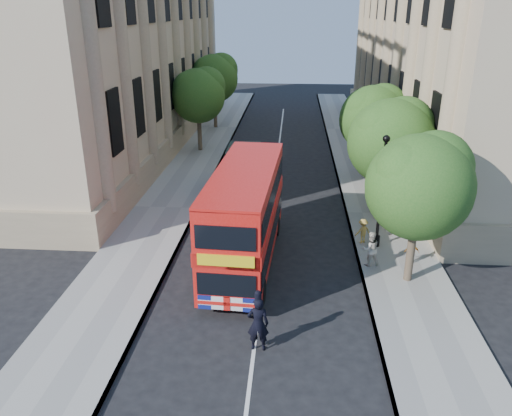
% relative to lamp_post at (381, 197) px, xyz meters
% --- Properties ---
extents(ground, '(120.00, 120.00, 0.00)m').
position_rel_lamp_post_xyz_m(ground, '(-5.00, -6.00, -2.51)').
color(ground, black).
rests_on(ground, ground).
extents(pavement_right, '(3.50, 80.00, 0.12)m').
position_rel_lamp_post_xyz_m(pavement_right, '(0.75, 4.00, -2.45)').
color(pavement_right, gray).
rests_on(pavement_right, ground).
extents(pavement_left, '(3.50, 80.00, 0.12)m').
position_rel_lamp_post_xyz_m(pavement_left, '(-10.75, 4.00, -2.45)').
color(pavement_left, gray).
rests_on(pavement_left, ground).
extents(building_right, '(12.00, 38.00, 18.00)m').
position_rel_lamp_post_xyz_m(building_right, '(8.80, 18.00, 6.49)').
color(building_right, tan).
rests_on(building_right, ground).
extents(building_left, '(12.00, 38.00, 18.00)m').
position_rel_lamp_post_xyz_m(building_left, '(-18.80, 18.00, 6.49)').
color(building_left, tan).
rests_on(building_left, ground).
extents(tree_right_near, '(4.00, 4.00, 6.08)m').
position_rel_lamp_post_xyz_m(tree_right_near, '(0.84, -2.97, 1.74)').
color(tree_right_near, '#473828').
rests_on(tree_right_near, ground).
extents(tree_right_mid, '(4.20, 4.20, 6.37)m').
position_rel_lamp_post_xyz_m(tree_right_mid, '(0.84, 3.03, 1.93)').
color(tree_right_mid, '#473828').
rests_on(tree_right_mid, ground).
extents(tree_right_far, '(4.00, 4.00, 6.15)m').
position_rel_lamp_post_xyz_m(tree_right_far, '(0.84, 9.03, 1.80)').
color(tree_right_far, '#473828').
rests_on(tree_right_far, ground).
extents(tree_left_far, '(4.00, 4.00, 6.30)m').
position_rel_lamp_post_xyz_m(tree_left_far, '(-10.96, 16.03, 1.93)').
color(tree_left_far, '#473828').
rests_on(tree_left_far, ground).
extents(tree_left_back, '(4.20, 4.20, 6.65)m').
position_rel_lamp_post_xyz_m(tree_left_back, '(-10.96, 24.03, 2.20)').
color(tree_left_back, '#473828').
rests_on(tree_left_back, ground).
extents(lamp_post, '(0.32, 0.32, 5.16)m').
position_rel_lamp_post_xyz_m(lamp_post, '(0.00, 0.00, 0.00)').
color(lamp_post, black).
rests_on(lamp_post, pavement_right).
extents(double_decker_bus, '(2.84, 9.00, 4.10)m').
position_rel_lamp_post_xyz_m(double_decker_bus, '(-5.82, -1.78, -0.24)').
color(double_decker_bus, red).
rests_on(double_decker_bus, ground).
extents(box_van, '(1.96, 4.64, 2.64)m').
position_rel_lamp_post_xyz_m(box_van, '(-6.80, 6.88, -1.22)').
color(box_van, black).
rests_on(box_van, ground).
extents(police_constable, '(0.70, 0.47, 1.90)m').
position_rel_lamp_post_xyz_m(police_constable, '(-4.88, -7.67, -1.56)').
color(police_constable, black).
rests_on(police_constable, ground).
extents(woman_pedestrian, '(0.85, 0.73, 1.52)m').
position_rel_lamp_post_xyz_m(woman_pedestrian, '(-0.57, -1.89, -1.63)').
color(woman_pedestrian, beige).
rests_on(woman_pedestrian, pavement_right).
extents(child_a, '(0.63, 0.32, 1.02)m').
position_rel_lamp_post_xyz_m(child_a, '(1.23, -1.55, -1.88)').
color(child_a, orange).
rests_on(child_a, pavement_right).
extents(child_b, '(0.87, 0.72, 1.17)m').
position_rel_lamp_post_xyz_m(child_b, '(-0.60, 0.30, -1.81)').
color(child_b, gold).
rests_on(child_b, pavement_right).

